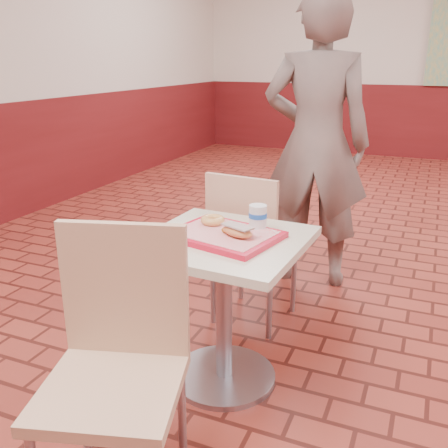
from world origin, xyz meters
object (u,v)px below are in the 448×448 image
at_px(chair_main_front, 117,354).
at_px(customer, 316,144).
at_px(long_john_donut, 237,231).
at_px(paper_cup, 258,216).
at_px(serving_tray, 224,235).
at_px(chair_main_back, 249,242).
at_px(ring_donut, 213,220).
at_px(main_table, 224,287).

height_order(chair_main_front, customer, customer).
distance_m(customer, long_john_donut, 1.25).
relative_size(chair_main_front, paper_cup, 9.42).
bearing_deg(customer, serving_tray, 77.99).
bearing_deg(paper_cup, chair_main_back, 114.18).
relative_size(serving_tray, long_john_donut, 2.58).
height_order(chair_main_back, ring_donut, chair_main_back).
height_order(main_table, chair_main_back, chair_main_back).
xyz_separation_m(main_table, long_john_donut, (0.07, -0.03, 0.27)).
bearing_deg(customer, chair_main_front, 76.92).
distance_m(chair_main_back, long_john_donut, 0.61).
distance_m(chair_main_front, customer, 1.91).
xyz_separation_m(chair_main_back, paper_cup, (0.18, -0.40, 0.28)).
height_order(main_table, long_john_donut, long_john_donut).
bearing_deg(main_table, long_john_donut, -22.03).
bearing_deg(ring_donut, chair_main_front, -89.71).
bearing_deg(main_table, chair_main_front, -97.17).
distance_m(ring_donut, long_john_donut, 0.19).
relative_size(main_table, serving_tray, 1.60).
bearing_deg(chair_main_front, serving_tray, 66.43).
bearing_deg(serving_tray, chair_main_front, -97.17).
relative_size(customer, paper_cup, 18.59).
relative_size(main_table, chair_main_front, 0.75).
bearing_deg(ring_donut, long_john_donut, -35.09).
relative_size(chair_main_back, long_john_donut, 5.13).
height_order(main_table, ring_donut, ring_donut).
bearing_deg(chair_main_back, long_john_donut, 110.71).
distance_m(main_table, customer, 1.28).
relative_size(serving_tray, ring_donut, 4.06).
distance_m(main_table, paper_cup, 0.33).
bearing_deg(customer, chair_main_back, 69.03).
xyz_separation_m(customer, paper_cup, (0.02, -1.10, -0.13)).
distance_m(main_table, long_john_donut, 0.28).
xyz_separation_m(serving_tray, paper_cup, (0.10, 0.11, 0.06)).
height_order(chair_main_back, paper_cup, chair_main_back).
height_order(chair_main_front, serving_tray, chair_main_front).
bearing_deg(serving_tray, customer, 85.88).
relative_size(ring_donut, long_john_donut, 0.64).
bearing_deg(ring_donut, chair_main_back, 88.52).
height_order(serving_tray, long_john_donut, long_john_donut).
bearing_deg(main_table, paper_cup, 47.05).
bearing_deg(chair_main_back, customer, -97.00).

